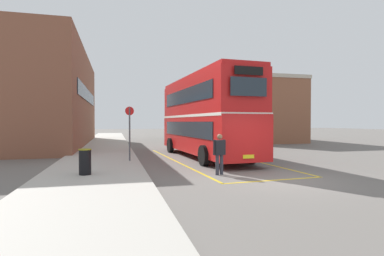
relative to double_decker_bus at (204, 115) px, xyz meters
name	(u,v)px	position (x,y,z in m)	size (l,w,h in m)	color
ground_plane	(186,147)	(0.52, 6.96, -2.51)	(135.60, 135.60, 0.00)	#66605B
sidewalk_left	(105,146)	(-5.98, 9.36, -2.44)	(4.00, 57.60, 0.14)	#B2ADA3
brick_building_left	(53,99)	(-10.47, 11.92, 1.59)	(5.85, 20.65, 8.21)	brown
depot_building_right	(248,111)	(9.63, 14.61, 0.82)	(7.35, 12.77, 6.66)	brown
double_decker_bus	(204,115)	(0.00, 0.00, 0.00)	(3.28, 10.94, 4.75)	black
single_deck_bus	(194,126)	(4.17, 18.12, -0.88)	(3.07, 8.58, 3.02)	black
pedestrian_boarding	(219,151)	(-1.15, -5.88, -1.58)	(0.53, 0.34, 1.63)	#2D2D38
litter_bin	(85,162)	(-6.26, -5.36, -1.89)	(0.47, 0.47, 0.96)	black
bus_stop_sign	(130,128)	(-4.45, -1.69, -0.73)	(0.44, 0.10, 2.74)	#4C4C51
bay_marking_yellow	(216,161)	(0.06, -1.97, -2.51)	(4.96, 13.06, 0.01)	gold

